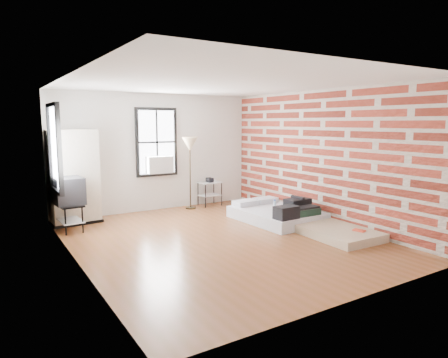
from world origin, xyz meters
TOP-DOWN VIEW (x-y plane):
  - ground at (0.00, 0.00)m, footprint 6.00×6.00m
  - room_shell at (0.23, 0.36)m, footprint 5.02×6.02m
  - mattress_main at (1.75, 0.53)m, footprint 1.43×1.90m
  - mattress_bare at (1.93, -0.59)m, footprint 1.10×2.00m
  - wardrobe at (-2.00, 2.65)m, footprint 1.05×0.66m
  - side_table at (1.32, 2.72)m, footprint 0.56×0.45m
  - floor_lamp at (0.73, 2.65)m, footprint 0.38×0.38m
  - tv_stand at (-2.21, 2.08)m, footprint 0.56×0.77m

SIDE VIEW (x-z plane):
  - ground at x=0.00m, z-range 0.00..0.00m
  - mattress_bare at x=1.93m, z-range -0.08..0.34m
  - mattress_main at x=1.75m, z-range -0.13..0.46m
  - side_table at x=1.32m, z-range 0.13..0.85m
  - tv_stand at x=-2.21m, z-range 0.23..1.29m
  - wardrobe at x=-2.00m, z-range 0.00..1.97m
  - floor_lamp at x=0.73m, z-range 0.63..2.40m
  - room_shell at x=0.23m, z-range 0.33..3.14m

